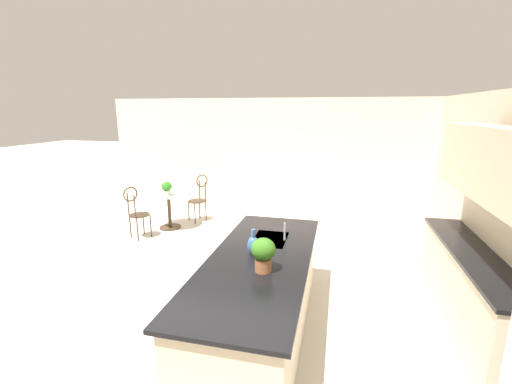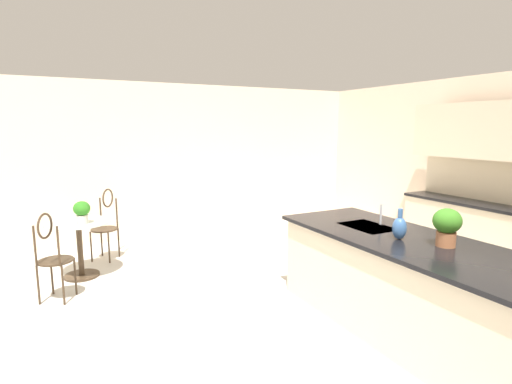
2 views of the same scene
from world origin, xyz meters
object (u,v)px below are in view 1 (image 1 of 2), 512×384
Objects in this scene: bistro_table at (169,208)px; vase_on_counter at (253,245)px; potted_plant_on_table at (167,188)px; potted_plant_counter_near at (263,253)px; chair_near_window at (136,210)px; chair_by_island at (199,196)px.

vase_on_counter is (2.94, 2.55, 0.58)m from bistro_table.
potted_plant_on_table is 1.00× the size of vase_on_counter.
bistro_table is at bearing -140.20° from potted_plant_counter_near.
potted_plant_on_table is (-0.56, 0.37, 0.33)m from chair_near_window.
bistro_table is 3.94m from vase_on_counter.
chair_by_island reaches higher than potted_plant_on_table.
vase_on_counter is at bearing 41.78° from potted_plant_on_table.
chair_by_island is 0.91m from potted_plant_on_table.
bistro_table is 0.77m from chair_near_window.
potted_plant_on_table reaches higher than bistro_table.
potted_plant_counter_near is (3.92, 2.33, 0.54)m from chair_by_island.
bistro_table is 2.78× the size of vase_on_counter.
vase_on_counter reaches higher than potted_plant_on_table.
chair_by_island is at bearing 151.18° from chair_near_window.
chair_by_island is 4.19m from vase_on_counter.
chair_near_window and chair_by_island have the same top height.
potted_plant_on_table is at bearing -25.28° from chair_by_island.
bistro_table is 2.38× the size of potted_plant_counter_near.
potted_plant_counter_near is 1.17× the size of vase_on_counter.
potted_plant_counter_near is (2.60, 3.06, 0.54)m from chair_near_window.
potted_plant_on_table is 4.16m from potted_plant_counter_near.
chair_near_window is at bearing -33.32° from potted_plant_on_table.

